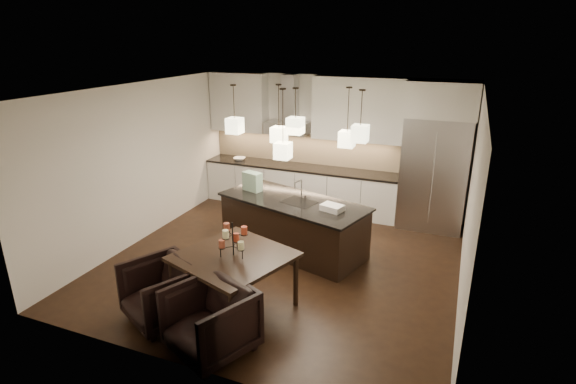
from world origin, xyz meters
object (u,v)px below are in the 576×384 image
at_px(island_body, 293,226).
at_px(armchair_left, 162,292).
at_px(refrigerator, 434,174).
at_px(armchair_right, 210,321).
at_px(dining_table, 235,282).

bearing_deg(island_body, armchair_left, -91.86).
distance_m(refrigerator, armchair_right, 5.23).
bearing_deg(armchair_right, island_body, 115.93).
xyz_separation_m(refrigerator, dining_table, (-2.20, -3.87, -0.67)).
bearing_deg(dining_table, island_body, 106.21).
distance_m(dining_table, armchair_left, 0.96).
distance_m(dining_table, armchair_right, 0.92).
bearing_deg(armchair_right, refrigerator, 91.34).
bearing_deg(refrigerator, island_body, -137.76).
xyz_separation_m(island_body, dining_table, (-0.09, -1.96, -0.04)).
bearing_deg(armchair_left, island_body, 98.93).
height_order(island_body, armchair_left, island_body).
xyz_separation_m(dining_table, armchair_right, (0.16, -0.90, 0.01)).
relative_size(refrigerator, armchair_left, 2.42).
xyz_separation_m(refrigerator, armchair_left, (-2.95, -4.46, -0.67)).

